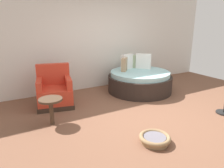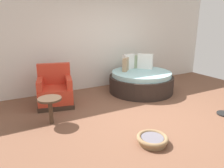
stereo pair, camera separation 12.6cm
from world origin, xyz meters
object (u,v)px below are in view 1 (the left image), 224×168
Objects in this scene: round_daybed at (139,81)px; red_armchair at (55,91)px; pet_basket at (155,139)px; side_table at (51,103)px.

red_armchair is (-2.36, 0.13, 0.03)m from round_daybed.
pet_basket is at bearing -68.53° from red_armchair.
pet_basket is 0.98× the size of side_table.
red_armchair is 1.83× the size of side_table.
side_table is at bearing -108.49° from red_armchair.
side_table reaches higher than pet_basket.
round_daybed is 2.36m from red_armchair.
round_daybed is at bearing 58.58° from pet_basket.
round_daybed reaches higher than side_table.
side_table is (-0.32, -0.95, 0.10)m from red_armchair.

